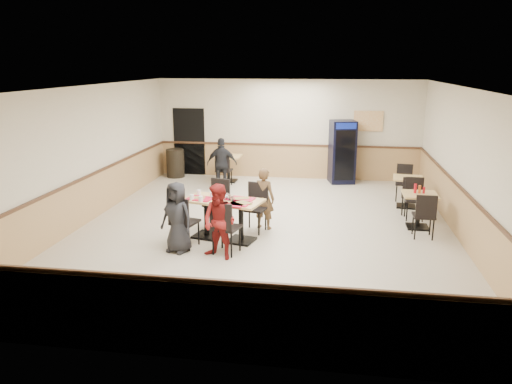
% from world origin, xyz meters
% --- Properties ---
extents(ground, '(10.00, 10.00, 0.00)m').
position_xyz_m(ground, '(0.00, 0.00, 0.00)').
color(ground, beige).
rests_on(ground, ground).
extents(room_shell, '(10.00, 10.00, 10.00)m').
position_xyz_m(room_shell, '(1.78, 2.55, 0.58)').
color(room_shell, silver).
rests_on(room_shell, ground).
extents(main_table, '(1.69, 1.12, 0.83)m').
position_xyz_m(main_table, '(-0.74, -0.78, 0.55)').
color(main_table, black).
rests_on(main_table, ground).
extents(main_chairs, '(1.77, 2.09, 1.05)m').
position_xyz_m(main_chairs, '(-0.79, -0.76, 0.53)').
color(main_chairs, black).
rests_on(main_chairs, ground).
extents(diner_woman_left, '(0.77, 0.63, 1.35)m').
position_xyz_m(diner_woman_left, '(-1.45, -1.58, 0.68)').
color(diner_woman_left, black).
rests_on(diner_woman_left, ground).
extents(diner_woman_right, '(0.83, 0.75, 1.39)m').
position_xyz_m(diner_woman_right, '(-0.58, -1.79, 0.69)').
color(diner_woman_right, maroon).
rests_on(diner_woman_right, ground).
extents(diner_man_opposite, '(0.56, 0.45, 1.33)m').
position_xyz_m(diner_man_opposite, '(-0.03, 0.02, 0.66)').
color(diner_man_opposite, brown).
rests_on(diner_man_opposite, ground).
extents(lone_diner, '(0.88, 0.44, 1.45)m').
position_xyz_m(lone_diner, '(-1.68, 3.31, 0.72)').
color(lone_diner, black).
rests_on(lone_diner, ground).
extents(tabletop_clutter, '(1.39, 0.85, 0.12)m').
position_xyz_m(tabletop_clutter, '(-0.71, -0.87, 0.86)').
color(tabletop_clutter, red).
rests_on(tabletop_clutter, main_table).
extents(side_table_near, '(0.72, 0.72, 0.76)m').
position_xyz_m(side_table_near, '(3.27, 0.56, 0.51)').
color(side_table_near, black).
rests_on(side_table_near, ground).
extents(side_table_near_chair_south, '(0.45, 0.45, 0.97)m').
position_xyz_m(side_table_near_chair_south, '(3.27, -0.05, 0.48)').
color(side_table_near_chair_south, black).
rests_on(side_table_near_chair_south, ground).
extents(side_table_near_chair_north, '(0.45, 0.45, 0.97)m').
position_xyz_m(side_table_near_chair_north, '(3.27, 1.17, 0.48)').
color(side_table_near_chair_north, black).
rests_on(side_table_near_chair_north, ground).
extents(side_table_far, '(0.78, 0.78, 0.75)m').
position_xyz_m(side_table_far, '(3.24, 2.19, 0.50)').
color(side_table_far, black).
rests_on(side_table_far, ground).
extents(side_table_far_chair_south, '(0.49, 0.49, 0.95)m').
position_xyz_m(side_table_far_chair_south, '(3.24, 1.58, 0.48)').
color(side_table_far_chair_south, black).
rests_on(side_table_far_chair_south, ground).
extents(side_table_far_chair_north, '(0.49, 0.49, 0.95)m').
position_xyz_m(side_table_far_chair_north, '(3.24, 2.79, 0.48)').
color(side_table_far_chair_north, black).
rests_on(side_table_far_chair_north, ground).
extents(condiment_caddy, '(0.23, 0.06, 0.20)m').
position_xyz_m(condiment_caddy, '(3.24, 0.61, 0.85)').
color(condiment_caddy, red).
rests_on(condiment_caddy, side_table_near).
extents(back_table, '(0.75, 0.75, 0.79)m').
position_xyz_m(back_table, '(-1.68, 4.20, 0.52)').
color(back_table, black).
rests_on(back_table, ground).
extents(back_table_chair_lone, '(0.47, 0.47, 0.99)m').
position_xyz_m(back_table_chair_lone, '(-1.68, 3.57, 0.50)').
color(back_table_chair_lone, black).
rests_on(back_table_chair_lone, ground).
extents(pepsi_cooler, '(0.83, 0.83, 1.85)m').
position_xyz_m(pepsi_cooler, '(1.67, 4.59, 0.92)').
color(pepsi_cooler, black).
rests_on(pepsi_cooler, ground).
extents(trash_bin, '(0.55, 0.55, 0.87)m').
position_xyz_m(trash_bin, '(-3.44, 4.55, 0.44)').
color(trash_bin, black).
rests_on(trash_bin, ground).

